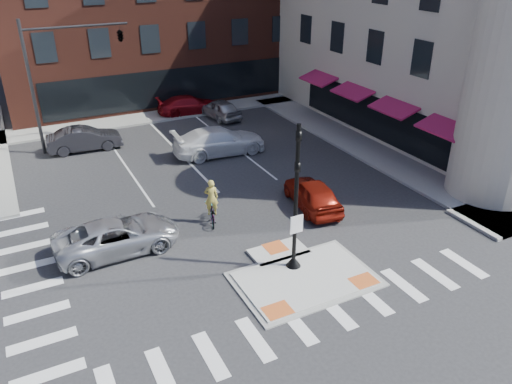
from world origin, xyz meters
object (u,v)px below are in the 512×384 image
red_sedan (313,194)px  bg_car_dark (84,139)px  bg_car_red (189,105)px  cyclist (212,209)px  silver_suv (117,236)px  bg_car_silver (219,109)px  white_pickup (219,141)px

red_sedan → bg_car_dark: bearing=-47.3°
bg_car_dark → bg_car_red: 9.41m
bg_car_dark → cyclist: (3.61, -12.13, 0.00)m
silver_suv → bg_car_silver: size_ratio=1.25×
silver_suv → bg_car_dark: bg_car_dark is taller
bg_car_red → cyclist: 16.93m
cyclist → bg_car_red: bearing=-87.7°
red_sedan → white_pickup: bearing=-72.2°
white_pickup → bg_car_silver: white_pickup is taller
red_sedan → cyclist: bearing=-0.2°
white_pickup → bg_car_red: white_pickup is taller
bg_car_red → bg_car_silver: bearing=-136.1°
silver_suv → red_sedan: (9.45, -0.43, 0.00)m
red_sedan → bg_car_silver: 15.13m
cyclist → red_sedan: bearing=-170.4°
bg_car_dark → bg_car_silver: bearing=-74.4°
silver_suv → red_sedan: bearing=-93.5°
red_sedan → cyclist: 5.07m
red_sedan → bg_car_dark: 15.56m
white_pickup → bg_car_dark: 8.54m
silver_suv → bg_car_red: 19.04m
bg_car_silver → cyclist: (-6.50, -14.23, 0.03)m
bg_car_silver → silver_suv: bearing=44.1°
bg_car_silver → cyclist: bearing=56.4°
bg_car_silver → bg_car_red: (-1.64, 1.99, -0.01)m
white_pickup → bg_car_dark: white_pickup is taller
silver_suv → bg_car_red: (9.31, 16.61, -0.02)m
white_pickup → silver_suv: bearing=138.1°
bg_car_dark → cyclist: cyclist is taller
bg_car_red → cyclist: bearing=167.7°
white_pickup → bg_car_red: bearing=-4.5°
red_sedan → white_pickup: 8.64m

